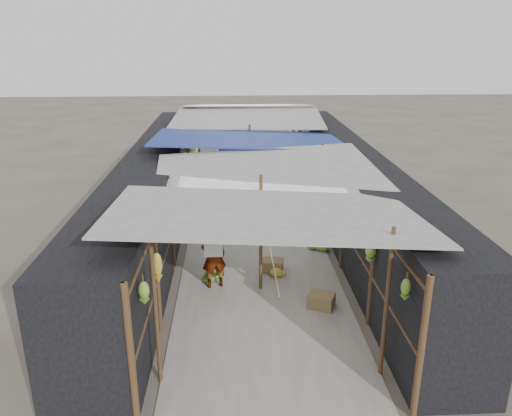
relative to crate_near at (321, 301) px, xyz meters
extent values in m
plane|color=#6B6356|center=(-1.19, -2.14, -0.15)|extent=(80.00, 80.00, 0.00)
cube|color=#9E998E|center=(-1.19, 4.36, -0.14)|extent=(3.60, 16.00, 0.02)
cube|color=black|center=(-3.89, 4.36, 1.00)|extent=(1.40, 15.00, 2.30)
cube|color=black|center=(1.51, 4.36, 1.00)|extent=(1.40, 15.00, 2.30)
cube|color=#94754B|center=(0.00, 0.00, 0.00)|extent=(0.63, 0.58, 0.31)
cube|color=#94754B|center=(-0.86, 1.71, -0.01)|extent=(0.55, 0.47, 0.29)
cube|color=#94754B|center=(-1.46, 8.48, -0.01)|extent=(0.45, 0.37, 0.28)
cylinder|color=black|center=(-0.08, 8.00, -0.06)|extent=(0.61, 0.61, 0.18)
imported|color=white|center=(-2.21, 1.00, 0.60)|extent=(0.63, 0.51, 1.50)
imported|color=#2142A7|center=(-1.59, 6.44, 0.55)|extent=(0.85, 0.78, 1.40)
imported|color=#504C45|center=(0.51, 6.17, 0.36)|extent=(0.62, 0.76, 1.03)
cylinder|color=brown|center=(-2.99, -2.14, 1.15)|extent=(0.07, 0.07, 2.60)
cylinder|color=brown|center=(0.61, -2.14, 1.15)|extent=(0.07, 0.07, 2.60)
cylinder|color=brown|center=(-1.19, 0.86, 1.15)|extent=(0.07, 0.07, 2.60)
cylinder|color=brown|center=(-2.99, 3.86, 1.15)|extent=(0.07, 0.07, 2.60)
cylinder|color=brown|center=(0.61, 3.86, 1.15)|extent=(0.07, 0.07, 2.60)
cylinder|color=brown|center=(-1.19, 6.86, 1.15)|extent=(0.07, 0.07, 2.60)
cylinder|color=brown|center=(-2.99, 9.86, 1.15)|extent=(0.07, 0.07, 2.60)
cylinder|color=brown|center=(0.61, 9.86, 1.15)|extent=(0.07, 0.07, 2.60)
cube|color=#9D9D98|center=(-1.19, -1.14, 2.35)|extent=(5.21, 3.19, 0.52)
cube|color=#9D9D98|center=(-0.99, 2.06, 2.20)|extent=(5.23, 3.73, 0.50)
cube|color=navy|center=(-1.29, 5.36, 2.30)|extent=(5.40, 3.60, 0.41)
cube|color=#9D9D98|center=(-1.19, 8.66, 2.40)|extent=(5.37, 3.66, 0.27)
cube|color=#9D9D98|center=(-1.09, 11.06, 2.50)|extent=(5.00, 1.99, 0.24)
cylinder|color=brown|center=(-3.19, 4.36, 1.90)|extent=(0.06, 15.00, 0.06)
cylinder|color=brown|center=(0.81, 4.36, 1.90)|extent=(0.06, 15.00, 0.06)
cylinder|color=gray|center=(-1.19, 4.36, 1.90)|extent=(0.02, 15.00, 0.02)
cube|color=silver|center=(-0.46, 6.91, 1.62)|extent=(0.60, 0.03, 0.55)
cube|color=#AF1B3A|center=(-0.59, 2.44, 1.60)|extent=(0.50, 0.03, 0.60)
cube|color=navy|center=(-1.89, 7.99, 1.60)|extent=(0.65, 0.03, 0.60)
cube|color=#276521|center=(-1.92, 0.31, 1.55)|extent=(0.60, 0.03, 0.70)
ellipsoid|color=olive|center=(-3.07, -2.52, 1.66)|extent=(0.16, 0.14, 0.37)
ellipsoid|color=#AF9A2D|center=(-3.07, -1.23, 1.42)|extent=(0.17, 0.15, 0.57)
ellipsoid|color=olive|center=(-3.07, 0.56, 1.43)|extent=(0.14, 0.12, 0.54)
ellipsoid|color=#AF9A2D|center=(-3.07, 1.74, 1.43)|extent=(0.19, 0.16, 0.54)
ellipsoid|color=#AF9A2D|center=(-3.07, 3.78, 1.37)|extent=(0.18, 0.15, 0.47)
ellipsoid|color=#AF9A2D|center=(-3.07, 5.49, 1.60)|extent=(0.14, 0.12, 0.48)
ellipsoid|color=olive|center=(-3.07, 6.79, 1.63)|extent=(0.19, 0.16, 0.44)
ellipsoid|color=#AF9A2D|center=(-3.07, 7.97, 1.45)|extent=(0.17, 0.15, 0.53)
ellipsoid|color=olive|center=(-3.07, 9.98, 1.69)|extent=(0.19, 0.16, 0.38)
ellipsoid|color=olive|center=(-3.07, 11.01, 1.39)|extent=(0.17, 0.14, 0.50)
ellipsoid|color=olive|center=(0.69, -2.64, 1.67)|extent=(0.15, 0.12, 0.36)
ellipsoid|color=olive|center=(0.69, -0.84, 1.44)|extent=(0.20, 0.17, 0.41)
ellipsoid|color=olive|center=(0.69, 0.39, 1.54)|extent=(0.17, 0.14, 0.49)
ellipsoid|color=olive|center=(0.69, 1.82, 1.46)|extent=(0.18, 0.15, 0.43)
ellipsoid|color=olive|center=(0.69, 3.58, 1.51)|extent=(0.20, 0.17, 0.58)
ellipsoid|color=olive|center=(0.69, 5.42, 1.34)|extent=(0.18, 0.15, 0.60)
ellipsoid|color=#AF9A2D|center=(0.69, 6.62, 1.54)|extent=(0.16, 0.14, 0.39)
ellipsoid|color=#AF9A2D|center=(0.69, 8.46, 1.45)|extent=(0.15, 0.13, 0.35)
ellipsoid|color=olive|center=(0.69, 9.37, 1.62)|extent=(0.17, 0.14, 0.51)
ellipsoid|color=olive|center=(0.69, 11.04, 1.50)|extent=(0.17, 0.15, 0.38)
ellipsoid|color=#AF9A2D|center=(-0.86, 1.63, 0.00)|extent=(0.60, 0.51, 0.30)
ellipsoid|color=#AF9A2D|center=(0.45, 5.48, -0.02)|extent=(0.52, 0.44, 0.26)
ellipsoid|color=olive|center=(-2.39, 1.32, -0.01)|extent=(0.57, 0.49, 0.29)
ellipsoid|color=olive|center=(-2.40, 5.85, 0.00)|extent=(0.62, 0.53, 0.31)
ellipsoid|color=olive|center=(0.43, 2.98, 0.00)|extent=(0.63, 0.53, 0.31)
ellipsoid|color=#AF9A2D|center=(-1.55, 3.86, 0.00)|extent=(0.62, 0.52, 0.31)
camera|label=1|loc=(-1.79, -8.92, 5.15)|focal=35.00mm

